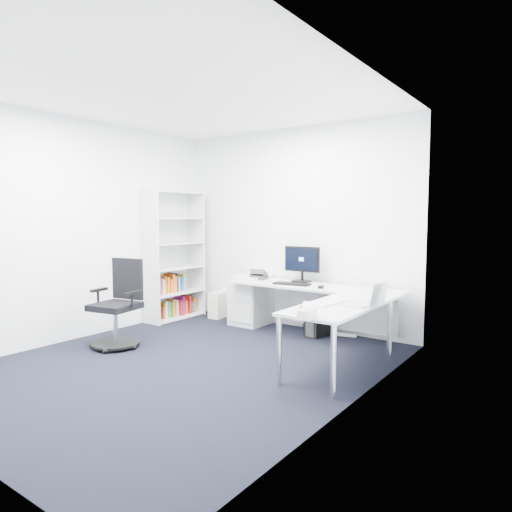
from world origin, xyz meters
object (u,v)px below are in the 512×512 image
Objects in this scene: bookshelf at (174,255)px; monitor at (302,264)px; task_chair at (115,304)px; l_desk at (300,316)px; laptop at (358,292)px.

bookshelf is 3.75× the size of monitor.
bookshelf is 1.85× the size of task_chair.
task_chair is 2.38m from monitor.
l_desk is 2.17m from task_chair.
monitor is at bearing 142.54° from laptop.
task_chair is at bearing -127.63° from monitor.
laptop is at bearing -10.63° from bookshelf.
task_chair is 2.75m from laptop.
bookshelf is at bearing 178.68° from l_desk.
bookshelf is (-2.17, 0.05, 0.61)m from l_desk.
laptop reaches higher than l_desk.
bookshelf reaches higher than l_desk.
laptop is (3.13, -0.59, -0.16)m from bookshelf.
monitor is (-0.27, 0.49, 0.57)m from l_desk.
task_chair is at bearing -139.19° from l_desk.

